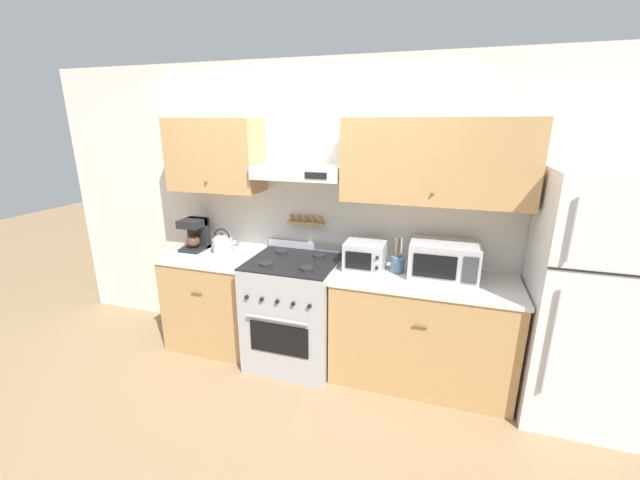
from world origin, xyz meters
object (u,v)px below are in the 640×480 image
at_px(tea_kettle, 223,243).
at_px(coffee_maker, 196,234).
at_px(toaster_oven, 365,255).
at_px(utensil_crock, 397,263).
at_px(refrigerator, 588,300).
at_px(microwave, 444,260).
at_px(stove_range, 295,311).

distance_m(tea_kettle, coffee_maker, 0.31).
bearing_deg(toaster_oven, utensil_crock, 0.38).
height_order(refrigerator, toaster_oven, refrigerator).
height_order(coffee_maker, toaster_oven, coffee_maker).
relative_size(refrigerator, tea_kettle, 7.54).
bearing_deg(utensil_crock, microwave, 2.92).
bearing_deg(utensil_crock, refrigerator, -4.80).
bearing_deg(refrigerator, toaster_oven, 176.06).
xyz_separation_m(refrigerator, utensil_crock, (-1.31, 0.11, 0.08)).
bearing_deg(utensil_crock, stove_range, -172.17).
bearing_deg(tea_kettle, toaster_oven, -0.07).
bearing_deg(refrigerator, microwave, 172.42).
height_order(refrigerator, utensil_crock, refrigerator).
height_order(stove_range, tea_kettle, tea_kettle).
height_order(tea_kettle, microwave, microwave).
bearing_deg(toaster_oven, microwave, 1.83).
distance_m(stove_range, utensil_crock, 0.99).
bearing_deg(utensil_crock, tea_kettle, -180.00).
distance_m(refrigerator, utensil_crock, 1.31).
relative_size(coffee_maker, toaster_oven, 0.92).
bearing_deg(microwave, coffee_maker, 179.71).
distance_m(microwave, toaster_oven, 0.61).
height_order(refrigerator, tea_kettle, refrigerator).
bearing_deg(coffee_maker, microwave, -0.29).
xyz_separation_m(stove_range, tea_kettle, (-0.74, 0.12, 0.51)).
height_order(refrigerator, microwave, refrigerator).
height_order(stove_range, toaster_oven, toaster_oven).
bearing_deg(microwave, tea_kettle, -179.47).
bearing_deg(refrigerator, tea_kettle, 177.83).
bearing_deg(coffee_maker, toaster_oven, -1.08).
relative_size(refrigerator, toaster_oven, 5.55).
distance_m(refrigerator, coffee_maker, 3.20).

